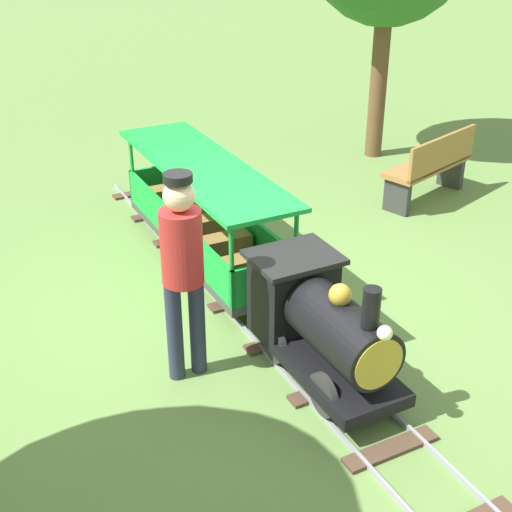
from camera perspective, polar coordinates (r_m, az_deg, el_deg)
The scene contains 6 objects.
ground_plane at distance 6.18m, azimuth -0.19°, elevation -4.35°, with size 60.00×60.00×0.00m, color #608442.
track at distance 6.29m, azimuth -0.84°, elevation -3.56°, with size 0.69×6.40×0.04m.
locomotive at distance 5.14m, azimuth 5.22°, elevation -5.30°, with size 0.65×1.45×1.02m.
passenger_car at distance 6.83m, azimuth -4.24°, elevation 2.83°, with size 0.75×2.70×0.97m.
conductor_person at distance 4.94m, azimuth -6.01°, elevation -0.52°, with size 0.30×0.30×1.62m.
park_bench at distance 8.47m, azimuth 14.06°, elevation 7.04°, with size 1.36×0.77×0.82m.
Camera 1 is at (2.39, 4.67, 3.26)m, focal length 49.12 mm.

